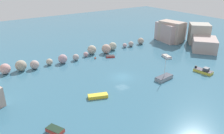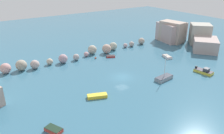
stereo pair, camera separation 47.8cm
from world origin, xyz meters
name	(u,v)px [view 1 (the left image)]	position (x,y,z in m)	size (l,w,h in m)	color
cove_water	(122,77)	(0.00, 0.00, 0.00)	(160.00, 160.00, 0.00)	#386A84
cliff_headland_right	(181,34)	(31.24, 10.38, 2.83)	(13.55, 22.21, 6.61)	#B5A093
rock_breakwater	(77,54)	(-2.93, 15.92, 1.13)	(42.27, 4.24, 2.58)	#C29390
channel_buoy	(95,58)	(0.84, 13.08, 0.22)	(0.45, 0.45, 0.45)	#E04C28
moored_boat_0	(55,130)	(-18.85, -9.17, 0.29)	(2.32, 2.89, 0.59)	#CF4135
moored_boat_1	(164,78)	(6.67, -5.89, 0.40)	(4.37, 2.20, 5.61)	#88939D
moored_boat_2	(204,71)	(16.66, -8.52, 0.46)	(2.33, 4.24, 1.36)	gold
moored_boat_3	(167,56)	(17.13, 3.10, 0.29)	(2.28, 3.30, 0.56)	white
moored_boat_4	(98,96)	(-8.85, -4.43, 0.30)	(3.80, 2.43, 0.61)	yellow
moored_boat_5	(110,56)	(4.86, 11.91, 0.21)	(2.62, 2.20, 0.42)	red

